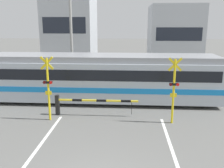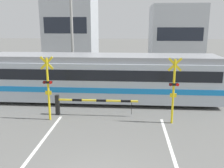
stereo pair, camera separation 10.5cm
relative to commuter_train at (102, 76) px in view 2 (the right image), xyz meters
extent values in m
cube|color=#6B6051|center=(0.77, -0.72, -1.56)|extent=(50.00, 0.10, 0.08)
cube|color=#6B6051|center=(0.77, 0.72, -1.56)|extent=(50.00, 0.10, 0.08)
cube|color=#ADB7C1|center=(0.00, 0.00, -0.18)|extent=(14.45, 2.98, 2.40)
cube|color=gray|center=(0.00, 0.00, 1.20)|extent=(14.30, 2.62, 0.36)
cube|color=#197AC6|center=(0.00, 0.00, -0.54)|extent=(14.46, 3.04, 0.32)
cube|color=black|center=(0.00, 0.00, 0.36)|extent=(13.87, 3.02, 0.64)
cylinder|color=black|center=(-4.48, -0.72, -1.22)|extent=(0.76, 0.12, 0.76)
cylinder|color=black|center=(-4.48, 0.72, -1.22)|extent=(0.76, 0.12, 0.76)
cylinder|color=black|center=(4.48, -0.72, -1.22)|extent=(0.76, 0.12, 0.76)
cylinder|color=black|center=(4.48, 0.72, -1.22)|extent=(0.76, 0.12, 0.76)
cube|color=black|center=(-2.17, -2.78, -1.04)|extent=(0.20, 0.20, 1.12)
cube|color=yellow|center=(0.03, -2.78, -0.74)|extent=(4.40, 0.09, 0.09)
cube|color=black|center=(-1.07, -2.78, -0.74)|extent=(0.53, 0.10, 0.10)
cube|color=black|center=(0.25, -2.78, -0.74)|extent=(0.53, 0.10, 0.10)
cube|color=black|center=(1.57, -2.78, -0.74)|extent=(0.53, 0.10, 0.10)
cylinder|color=black|center=(1.87, -2.78, -1.13)|extent=(0.02, 0.02, 0.69)
cube|color=black|center=(3.70, 2.78, -1.04)|extent=(0.20, 0.20, 1.12)
cube|color=yellow|center=(1.50, 2.78, -0.74)|extent=(4.40, 0.09, 0.09)
cube|color=black|center=(2.60, 2.78, -0.74)|extent=(0.53, 0.10, 0.10)
cube|color=black|center=(1.28, 2.78, -0.74)|extent=(0.53, 0.10, 0.10)
cube|color=black|center=(-0.03, 2.78, -0.74)|extent=(0.53, 0.10, 0.10)
cylinder|color=black|center=(-0.34, 2.78, -1.13)|extent=(0.02, 0.02, 0.69)
cylinder|color=yellow|center=(-2.37, -3.53, 0.02)|extent=(0.11, 0.11, 3.25)
cube|color=yellow|center=(-2.37, -3.53, 1.39)|extent=(0.68, 0.04, 0.68)
cube|color=yellow|center=(-2.37, -3.53, 1.39)|extent=(0.68, 0.04, 0.68)
cube|color=black|center=(-2.37, -3.53, 0.41)|extent=(0.44, 0.12, 0.12)
cylinder|color=#4C0C0C|center=(-2.54, -3.61, 0.41)|extent=(0.15, 0.03, 0.15)
cylinder|color=red|center=(-2.20, -3.61, 0.41)|extent=(0.15, 0.03, 0.15)
cube|color=yellow|center=(-2.37, -3.55, -0.14)|extent=(0.32, 0.03, 0.20)
cylinder|color=yellow|center=(3.90, -3.53, 0.02)|extent=(0.11, 0.11, 3.25)
cube|color=yellow|center=(3.90, -3.53, 1.39)|extent=(0.68, 0.04, 0.68)
cube|color=yellow|center=(3.90, -3.53, 1.39)|extent=(0.68, 0.04, 0.68)
cube|color=black|center=(3.90, -3.53, 0.41)|extent=(0.44, 0.12, 0.12)
cylinder|color=#4C0C0C|center=(3.73, -3.61, 0.41)|extent=(0.15, 0.03, 0.15)
cylinder|color=red|center=(4.07, -3.61, 0.41)|extent=(0.15, 0.03, 0.15)
cube|color=yellow|center=(3.90, -3.55, -0.14)|extent=(0.32, 0.03, 0.20)
cylinder|color=#33384C|center=(1.75, 6.21, -1.20)|extent=(0.13, 0.13, 0.80)
cylinder|color=#33384C|center=(1.89, 6.21, -1.20)|extent=(0.13, 0.13, 0.80)
cube|color=#386647|center=(1.82, 6.21, -0.49)|extent=(0.38, 0.22, 0.63)
sphere|color=tan|center=(1.82, 6.21, -0.06)|extent=(0.22, 0.22, 0.22)
cube|color=#B2B7BC|center=(-5.32, 14.72, 2.70)|extent=(5.59, 6.31, 8.60)
cube|color=#1E232D|center=(-5.32, 11.55, 3.13)|extent=(4.70, 0.03, 1.72)
cube|color=#B2B7BC|center=(6.91, 14.72, 1.88)|extent=(5.71, 6.31, 6.96)
cube|color=#1E232D|center=(6.91, 11.55, 2.22)|extent=(4.80, 0.03, 1.39)
cylinder|color=gray|center=(-3.12, 5.28, 2.41)|extent=(0.22, 0.22, 8.02)
camera|label=1|loc=(1.68, -15.52, 3.27)|focal=40.00mm
camera|label=2|loc=(1.79, -15.51, 3.27)|focal=40.00mm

